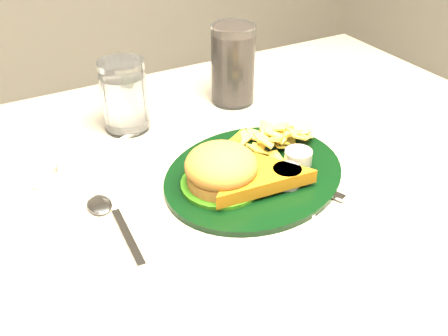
# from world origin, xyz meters

# --- Properties ---
(dinner_plate) EXTENTS (0.36, 0.33, 0.07)m
(dinner_plate) POSITION_xyz_m (0.06, -0.03, 0.78)
(dinner_plate) COLOR black
(dinner_plate) RESTS_ON table
(water_glass) EXTENTS (0.08, 0.08, 0.12)m
(water_glass) POSITION_xyz_m (-0.05, 0.20, 0.81)
(water_glass) COLOR white
(water_glass) RESTS_ON table
(cola_glass) EXTENTS (0.10, 0.10, 0.15)m
(cola_glass) POSITION_xyz_m (0.16, 0.20, 0.82)
(cola_glass) COLOR black
(cola_glass) RESTS_ON table
(fork_napkin) EXTENTS (0.20, 0.22, 0.01)m
(fork_napkin) POSITION_xyz_m (0.12, -0.07, 0.76)
(fork_napkin) COLOR white
(fork_napkin) RESTS_ON table
(spoon) EXTENTS (0.05, 0.16, 0.01)m
(spoon) POSITION_xyz_m (-0.15, -0.07, 0.76)
(spoon) COLOR silver
(spoon) RESTS_ON table
(ramekin) EXTENTS (0.05, 0.05, 0.03)m
(ramekin) POSITION_xyz_m (-0.17, 0.11, 0.76)
(ramekin) COLOR white
(ramekin) RESTS_ON table
(wrapped_straw) EXTENTS (0.21, 0.15, 0.01)m
(wrapped_straw) POSITION_xyz_m (-0.14, 0.13, 0.75)
(wrapped_straw) COLOR white
(wrapped_straw) RESTS_ON table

